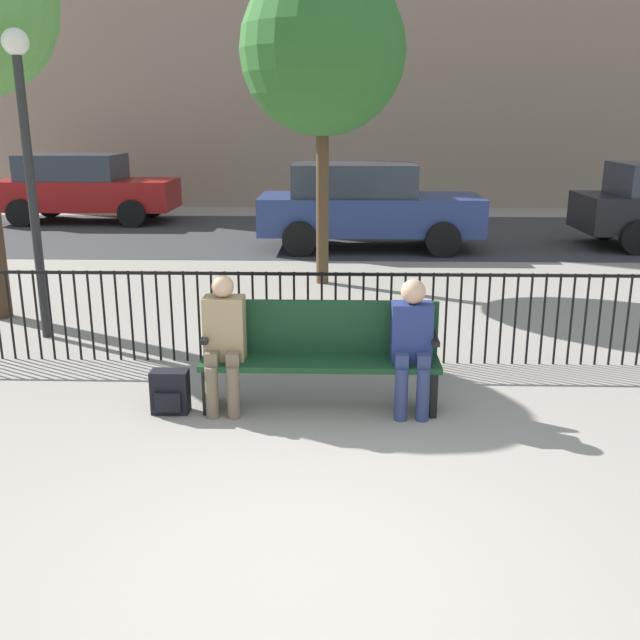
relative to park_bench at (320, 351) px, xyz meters
name	(u,v)px	position (x,y,z in m)	size (l,w,h in m)	color
ground_plane	(307,572)	(0.00, -2.41, -0.50)	(80.00, 80.00, 0.00)	gray
park_bench	(320,351)	(0.00, 0.00, 0.00)	(2.04, 0.45, 0.92)	#14381E
seated_person_0	(224,337)	(-0.81, -0.13, 0.16)	(0.34, 0.39, 1.18)	brown
seated_person_1	(412,340)	(0.77, -0.13, 0.15)	(0.34, 0.39, 1.16)	navy
backpack	(170,392)	(-1.28, -0.21, -0.32)	(0.31, 0.21, 0.38)	black
fence_railing	(322,310)	(-0.02, 1.15, 0.06)	(9.01, 0.03, 0.95)	black
tree_0	(323,51)	(-0.11, 4.86, 2.85)	(2.37, 2.37, 4.55)	#4C3823
lamp_post	(26,138)	(-3.22, 1.94, 1.73)	(0.28, 0.28, 3.34)	black
street_surface	(334,234)	(0.00, 9.59, -0.50)	(24.00, 6.00, 0.01)	#333335
parked_car_0	(83,187)	(-6.07, 11.39, 0.34)	(4.20, 1.94, 1.62)	maroon
parked_car_1	(365,205)	(0.62, 7.91, 0.34)	(4.20, 1.94, 1.62)	navy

